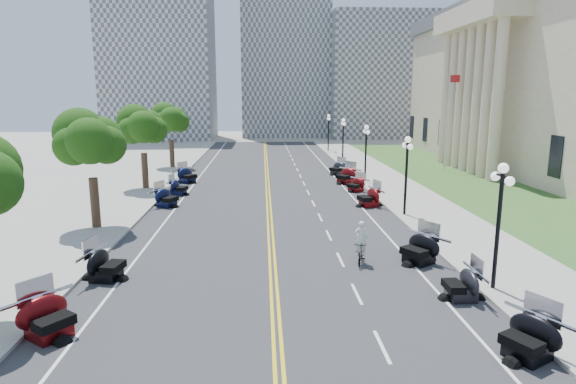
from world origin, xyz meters
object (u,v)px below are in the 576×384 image
object	(u,v)px
bicycle	(360,252)
flagpole	(447,122)
cyclist_rider	(361,224)
motorcycle_n_3	(462,283)

from	to	relation	value
bicycle	flagpole	bearing A→B (deg)	77.75
cyclist_rider	bicycle	bearing A→B (deg)	-0.00
motorcycle_n_3	flagpole	bearing A→B (deg)	160.25
cyclist_rider	flagpole	bearing A→B (deg)	-117.78
flagpole	bicycle	bearing A→B (deg)	-117.78
motorcycle_n_3	bicycle	size ratio (longest dim) A/B	1.08
motorcycle_n_3	cyclist_rider	distance (m)	5.28
flagpole	cyclist_rider	world-z (taller)	flagpole
bicycle	cyclist_rider	xyz separation A→B (m)	(0.00, 0.00, 1.36)
flagpole	bicycle	xyz separation A→B (m)	(-13.97, -26.51, -4.47)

